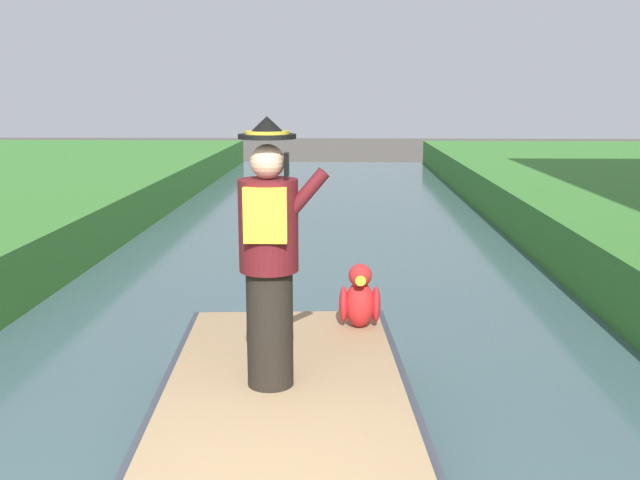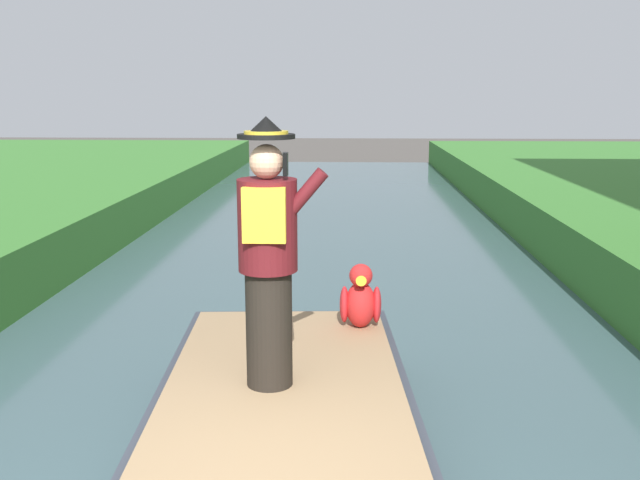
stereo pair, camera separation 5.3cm
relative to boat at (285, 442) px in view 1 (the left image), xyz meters
The scene contains 3 objects.
boat is the anchor object (origin of this frame).
person_pirate 1.26m from the boat, 114.02° to the left, with size 0.61×0.42×1.85m.
parrot_plush 1.70m from the boat, 70.50° to the left, with size 0.36×0.35×0.57m.
Camera 1 is at (0.38, -3.18, 2.71)m, focal length 39.87 mm.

